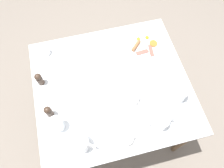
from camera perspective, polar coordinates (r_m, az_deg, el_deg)
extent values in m
plane|color=#70665B|center=(2.23, 0.00, -8.83)|extent=(8.00, 8.00, 0.00)
cube|color=silver|center=(1.53, 0.00, -0.57)|extent=(0.97, 1.07, 0.03)
cylinder|color=brown|center=(1.89, 18.39, -13.98)|extent=(0.04, 0.04, 0.73)
cylinder|color=brown|center=(2.16, 9.77, 8.14)|extent=(0.04, 0.04, 0.73)
cylinder|color=brown|center=(2.09, -16.07, 2.53)|extent=(0.04, 0.04, 0.73)
cylinder|color=white|center=(1.70, 8.47, 9.85)|extent=(0.26, 0.26, 0.01)
cylinder|color=white|center=(1.74, 9.08, 11.73)|extent=(0.07, 0.07, 0.00)
sphere|color=yellow|center=(1.73, 9.13, 11.94)|extent=(0.03, 0.03, 0.03)
cylinder|color=white|center=(1.72, 6.87, 11.43)|extent=(0.06, 0.06, 0.00)
sphere|color=yellow|center=(1.71, 6.90, 11.63)|extent=(0.03, 0.03, 0.03)
cylinder|color=brown|center=(1.67, 6.28, 9.91)|extent=(0.09, 0.09, 0.03)
cube|color=#B74C42|center=(1.65, 7.90, 8.23)|extent=(0.04, 0.10, 0.01)
cube|color=#B74C42|center=(1.67, 10.17, 8.57)|extent=(0.10, 0.04, 0.01)
cylinder|color=#D16023|center=(1.71, 10.74, 10.37)|extent=(0.06, 0.06, 0.01)
cylinder|color=white|center=(1.35, -8.29, -15.11)|extent=(0.10, 0.10, 0.11)
cylinder|color=white|center=(1.29, -8.63, -14.62)|extent=(0.08, 0.08, 0.01)
sphere|color=white|center=(1.28, -8.71, -14.51)|extent=(0.02, 0.02, 0.02)
cone|color=white|center=(1.35, -11.20, -14.26)|extent=(0.04, 0.06, 0.05)
torus|color=white|center=(1.34, -5.88, -15.73)|extent=(0.05, 0.08, 0.09)
cylinder|color=white|center=(1.40, 12.42, -9.52)|extent=(0.10, 0.10, 0.11)
cylinder|color=white|center=(1.35, 12.90, -8.81)|extent=(0.08, 0.08, 0.01)
sphere|color=white|center=(1.33, 13.01, -8.65)|extent=(0.02, 0.02, 0.02)
cone|color=white|center=(1.37, 9.78, -10.03)|extent=(0.02, 0.06, 0.05)
torus|color=white|center=(1.42, 14.62, -8.99)|extent=(0.01, 0.09, 0.09)
cylinder|color=white|center=(1.47, 5.12, -4.27)|extent=(0.14, 0.14, 0.01)
cylinder|color=white|center=(1.45, 5.21, -3.84)|extent=(0.09, 0.09, 0.05)
cylinder|color=olive|center=(1.45, 5.19, -3.93)|extent=(0.08, 0.08, 0.04)
torus|color=white|center=(1.45, 7.14, -3.79)|extent=(0.02, 0.04, 0.04)
cylinder|color=white|center=(1.40, 3.51, -14.29)|extent=(0.14, 0.14, 0.01)
cylinder|color=white|center=(1.37, 3.58, -14.04)|extent=(0.09, 0.09, 0.05)
cylinder|color=olive|center=(1.37, 3.57, -14.11)|extent=(0.08, 0.08, 0.04)
torus|color=white|center=(1.37, 5.68, -13.78)|extent=(0.01, 0.04, 0.04)
cylinder|color=white|center=(1.49, 17.44, -2.59)|extent=(0.08, 0.08, 0.12)
cylinder|color=white|center=(1.40, -14.16, -10.12)|extent=(0.08, 0.08, 0.11)
cylinder|color=white|center=(1.70, -16.97, 8.20)|extent=(0.06, 0.06, 0.05)
torus|color=white|center=(1.72, -17.09, 9.09)|extent=(0.04, 0.01, 0.04)
cylinder|color=#38281E|center=(1.46, -16.01, -7.22)|extent=(0.05, 0.05, 0.07)
sphere|color=#38281E|center=(1.41, -16.53, -6.53)|extent=(0.05, 0.05, 0.05)
cylinder|color=#38281E|center=(1.57, -18.27, 0.91)|extent=(0.05, 0.05, 0.07)
sphere|color=#38281E|center=(1.53, -18.82, 1.78)|extent=(0.05, 0.05, 0.05)
cube|color=white|center=(1.69, -2.66, 10.15)|extent=(0.16, 0.14, 0.01)
cube|color=silver|center=(1.54, -7.51, 0.31)|extent=(0.17, 0.05, 0.00)
cube|color=silver|center=(1.62, -13.75, 3.64)|extent=(0.20, 0.05, 0.00)
cube|color=silver|center=(1.58, -0.80, 3.93)|extent=(0.16, 0.07, 0.00)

